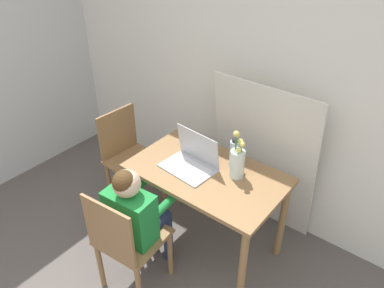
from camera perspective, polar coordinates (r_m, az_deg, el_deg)
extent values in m
cube|color=white|center=(2.73, 14.55, 9.68)|extent=(6.40, 0.05, 2.50)
cube|color=olive|center=(2.59, 2.31, -4.49)|extent=(1.07, 0.64, 0.03)
cylinder|color=olive|center=(2.92, -8.88, -9.00)|extent=(0.05, 0.05, 0.69)
cylinder|color=olive|center=(2.50, 7.68, -18.36)|extent=(0.05, 0.05, 0.69)
cylinder|color=olive|center=(3.22, -1.93, -3.98)|extent=(0.05, 0.05, 0.69)
cylinder|color=olive|center=(2.84, 13.59, -11.23)|extent=(0.05, 0.05, 0.69)
cube|color=olive|center=(2.57, -8.97, -13.79)|extent=(0.43, 0.43, 0.02)
cube|color=olive|center=(2.32, -12.57, -12.90)|extent=(0.38, 0.05, 0.41)
cylinder|color=olive|center=(2.74, -3.35, -16.31)|extent=(0.04, 0.04, 0.42)
cylinder|color=olive|center=(2.89, -8.96, -13.35)|extent=(0.04, 0.04, 0.42)
cylinder|color=olive|center=(2.74, -13.79, -17.47)|extent=(0.04, 0.04, 0.42)
cube|color=olive|center=(3.21, -8.75, -2.66)|extent=(0.42, 0.42, 0.02)
cube|color=olive|center=(3.22, -11.28, 1.79)|extent=(0.04, 0.38, 0.41)
cylinder|color=olive|center=(3.16, -8.72, -8.45)|extent=(0.04, 0.04, 0.42)
cylinder|color=olive|center=(3.33, -4.29, -5.62)|extent=(0.04, 0.04, 0.42)
cylinder|color=olive|center=(3.38, -12.51, -5.79)|extent=(0.04, 0.04, 0.42)
cylinder|color=olive|center=(3.54, -8.17, -3.28)|extent=(0.04, 0.04, 0.42)
cube|color=#1E8438|center=(2.44, -9.35, -10.78)|extent=(0.33, 0.21, 0.35)
sphere|color=beige|center=(2.26, -9.95, -5.96)|extent=(0.17, 0.17, 0.17)
sphere|color=#4C3319|center=(2.24, -10.26, -5.73)|extent=(0.15, 0.15, 0.15)
cylinder|color=navy|center=(2.59, -5.73, -12.27)|extent=(0.11, 0.29, 0.09)
cylinder|color=navy|center=(2.66, -8.21, -11.00)|extent=(0.11, 0.29, 0.09)
cylinder|color=navy|center=(2.83, -3.67, -13.93)|extent=(0.08, 0.08, 0.44)
cylinder|color=navy|center=(2.89, -6.02, -12.75)|extent=(0.08, 0.08, 0.44)
cylinder|color=#1E8438|center=(2.47, -3.77, -8.96)|extent=(0.08, 0.24, 0.06)
cylinder|color=#1E8438|center=(2.61, -8.61, -6.70)|extent=(0.08, 0.24, 0.06)
cube|color=#B2B2B7|center=(2.61, -0.68, -3.70)|extent=(0.39, 0.28, 0.01)
cube|color=silver|center=(2.60, -0.68, -3.59)|extent=(0.34, 0.20, 0.00)
cube|color=#B2B2B7|center=(2.60, 0.92, -0.40)|extent=(0.37, 0.07, 0.25)
cube|color=#19284C|center=(2.60, 0.97, -0.36)|extent=(0.33, 0.06, 0.22)
cylinder|color=silver|center=(2.50, 6.89, -3.03)|extent=(0.10, 0.10, 0.20)
cylinder|color=#3D7A38|center=(2.47, 7.46, -2.21)|extent=(0.01, 0.01, 0.22)
sphere|color=#EFDB66|center=(2.41, 7.65, -0.06)|extent=(0.04, 0.04, 0.04)
cylinder|color=#3D7A38|center=(2.49, 7.25, -1.82)|extent=(0.01, 0.01, 0.23)
sphere|color=#EFDB66|center=(2.42, 7.43, 0.38)|extent=(0.04, 0.04, 0.04)
cylinder|color=#3D7A38|center=(2.47, 6.68, -1.34)|extent=(0.01, 0.01, 0.27)
sphere|color=#EFDB66|center=(2.40, 6.89, 1.37)|extent=(0.04, 0.04, 0.04)
cylinder|color=#3D7A38|center=(2.44, 6.54, -1.43)|extent=(0.01, 0.01, 0.30)
sphere|color=#EFDB66|center=(2.36, 6.76, 1.55)|extent=(0.04, 0.04, 0.04)
cylinder|color=#3D7A38|center=(2.46, 6.96, -2.73)|extent=(0.01, 0.01, 0.19)
sphere|color=#EFDB66|center=(2.41, 7.11, -0.95)|extent=(0.03, 0.03, 0.03)
cylinder|color=silver|center=(2.59, 6.40, -1.55)|extent=(0.06, 0.06, 0.20)
cylinder|color=#262628|center=(2.53, 6.55, 0.56)|extent=(0.04, 0.04, 0.02)
cube|color=silver|center=(2.92, 10.79, -2.12)|extent=(0.84, 0.19, 1.26)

